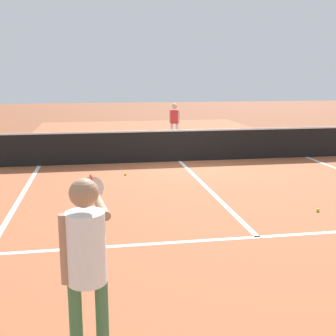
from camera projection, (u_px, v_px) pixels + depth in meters
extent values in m
plane|color=brown|center=(180.00, 161.00, 13.07)|extent=(60.00, 60.00, 0.00)
cube|color=#9E5433|center=(180.00, 161.00, 13.07)|extent=(10.62, 24.40, 0.00)
cube|color=white|center=(258.00, 237.00, 6.90)|extent=(8.22, 0.10, 0.01)
cube|color=white|center=(207.00, 187.00, 9.98)|extent=(0.10, 6.40, 0.01)
cube|color=black|center=(180.00, 146.00, 12.97)|extent=(10.56, 0.02, 0.91)
cube|color=white|center=(180.00, 131.00, 12.87)|extent=(10.56, 0.03, 0.05)
cylinder|color=#3F7247|center=(76.00, 331.00, 3.61)|extent=(0.11, 0.11, 0.86)
cylinder|color=#3F7247|center=(103.00, 327.00, 3.68)|extent=(0.11, 0.11, 0.86)
cylinder|color=white|center=(86.00, 248.00, 3.49)|extent=(0.32, 0.32, 0.60)
sphere|color=#A87A5B|center=(84.00, 193.00, 3.40)|extent=(0.24, 0.24, 0.24)
cylinder|color=#A87A5B|center=(65.00, 249.00, 3.44)|extent=(0.08, 0.08, 0.58)
cylinder|color=#A87A5B|center=(101.00, 206.00, 3.76)|extent=(0.15, 0.59, 0.08)
cylinder|color=black|center=(95.00, 194.00, 4.14)|extent=(0.06, 0.22, 0.03)
torus|color=red|center=(92.00, 188.00, 4.36)|extent=(0.06, 0.28, 0.28)
cylinder|color=silver|center=(92.00, 188.00, 4.36)|extent=(0.25, 0.04, 0.25)
cylinder|color=white|center=(177.00, 133.00, 16.73)|extent=(0.11, 0.11, 0.74)
cylinder|color=white|center=(172.00, 133.00, 16.81)|extent=(0.11, 0.11, 0.74)
cylinder|color=red|center=(174.00, 117.00, 16.64)|extent=(0.32, 0.32, 0.52)
sphere|color=beige|center=(174.00, 106.00, 16.55)|extent=(0.20, 0.20, 0.20)
cylinder|color=beige|center=(179.00, 117.00, 16.57)|extent=(0.08, 0.08, 0.50)
cylinder|color=beige|center=(170.00, 116.00, 16.70)|extent=(0.08, 0.08, 0.50)
sphere|color=#CCE033|center=(318.00, 210.00, 8.20)|extent=(0.07, 0.07, 0.07)
sphere|color=#CCE033|center=(126.00, 174.00, 11.20)|extent=(0.07, 0.07, 0.07)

